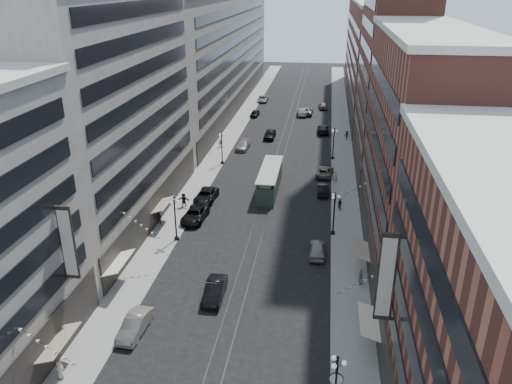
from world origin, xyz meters
The scene contains 39 objects.
ground centered at (0.00, 60.00, 0.00)m, with size 220.00×220.00×0.00m, color black.
sidewalk_west centered at (-11.00, 70.00, 0.07)m, with size 4.00×180.00×0.15m, color gray.
sidewalk_east centered at (11.00, 70.00, 0.07)m, with size 4.00×180.00×0.15m, color gray.
rail_west centered at (-0.70, 70.00, 0.01)m, with size 0.12×180.00×0.02m, color #2D2D33.
rail_east centered at (0.70, 70.00, 0.01)m, with size 0.12×180.00×0.02m, color #2D2D33.
building_west_mid centered at (-17.00, 33.00, 14.00)m, with size 8.00×36.00×28.00m, color #A49F92.
building_west_far centered at (-17.00, 96.00, 13.00)m, with size 8.00×90.00×26.00m, color #A49F92.
building_east_near centered at (17.00, -1.00, 10.00)m, with size 8.00×28.00×20.00m, color brown.
building_east_mid centered at (17.00, 28.00, 12.00)m, with size 8.00×30.00×24.00m, color brown.
building_east_tower centered at (17.00, 56.00, 21.00)m, with size 8.00×26.00×42.00m, color brown.
building_east_far centered at (17.00, 105.00, 12.00)m, with size 8.00×72.00×24.00m, color brown.
lamppost_sw_far centered at (-9.20, 28.00, 3.10)m, with size 1.03×1.14×5.52m.
lamppost_sw_mid centered at (-9.20, 55.00, 3.10)m, with size 1.03×1.14×5.52m.
lamppost_se_far centered at (9.20, 32.00, 3.10)m, with size 1.03×1.14×5.52m.
lamppost_se_mid centered at (9.20, 60.00, 3.10)m, with size 1.03×1.14×5.52m.
streetcar centered at (0.00, 44.77, 1.57)m, with size 2.72×12.30×3.40m.
car_1 centered at (-8.01, 11.15, 0.80)m, with size 1.69×4.84×1.59m, color slate.
car_2 centered at (-8.40, 33.58, 0.79)m, with size 2.61×5.67×1.58m, color black.
car_4 centered at (7.44, 26.85, 0.78)m, with size 1.84×4.57×1.56m, color gray.
car_5 centered at (-2.20, 17.27, 0.83)m, with size 1.75×5.02×1.65m, color black.
pedestrian_1 centered at (-11.70, 5.01, 0.93)m, with size 0.76×0.41×1.55m, color beige.
pedestrian_2 centered at (-12.50, 31.46, 1.07)m, with size 0.89×0.49×1.83m, color black.
pedestrian_4 centered at (11.93, 21.33, 1.07)m, with size 1.07×0.49×1.83m, color #9E9482.
car_7 centered at (-8.40, 39.86, 0.78)m, with size 2.59×5.62×1.56m, color black.
car_8 centered at (-7.07, 63.44, 0.73)m, with size 2.04×5.01×1.45m, color gray.
car_9 centered at (-8.30, 87.50, 0.71)m, with size 1.67×4.16×1.42m, color black.
car_10 centered at (7.80, 44.65, 0.74)m, with size 1.57×4.49×1.48m, color black.
car_11 centered at (7.94, 52.00, 0.72)m, with size 2.38×5.15×1.43m, color #615F57.
car_12 centered at (7.27, 76.30, 0.82)m, with size 2.30×5.66×1.64m, color black.
car_13 centered at (-2.98, 70.86, 0.87)m, with size 2.06×5.12×1.75m, color black.
car_14 centered at (2.20, 89.71, 0.85)m, with size 1.79×5.14×1.69m, color gray.
pedestrian_5 centered at (-10.88, 37.25, 1.10)m, with size 1.77×0.51×1.91m, color black.
pedestrian_6 centered at (-11.35, 63.68, 0.95)m, with size 0.94×0.43×1.60m, color #B6A797.
pedestrian_7 centered at (10.12, 39.19, 0.95)m, with size 0.78×0.43×1.61m, color black.
pedestrian_8 centered at (9.50, 48.81, 1.10)m, with size 0.69×0.46×1.91m, color #BBB69A.
pedestrian_9 centered at (11.90, 71.71, 1.03)m, with size 1.13×0.47×1.75m, color black.
car_extra_0 centered at (6.87, 97.08, 0.77)m, with size 1.82×4.51×1.54m, color slate.
car_extra_1 centered at (3.28, 90.94, 0.82)m, with size 2.71×5.88×1.63m, color #66655B.
car_extra_2 centered at (-8.40, 102.45, 0.74)m, with size 2.44×5.30×1.47m, color slate.
Camera 1 is at (7.46, -22.56, 28.57)m, focal length 35.00 mm.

